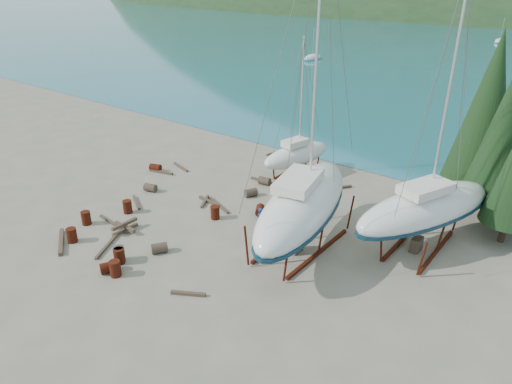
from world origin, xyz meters
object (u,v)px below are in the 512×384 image
Objects in this scene: large_sailboat_far at (425,208)px; small_sailboat_shore at (297,154)px; worker at (261,221)px; large_sailboat_near at (303,203)px.

large_sailboat_far is 12.40m from small_sailboat_shore.
large_sailboat_far is at bearing -37.92° from worker.
large_sailboat_far is 9.02× the size of worker.
large_sailboat_near reaches higher than large_sailboat_far.
large_sailboat_far is (5.30, 4.25, -0.32)m from large_sailboat_near.
large_sailboat_far is 1.49× the size of small_sailboat_shore.
large_sailboat_far reaches higher than worker.
worker is at bearing -129.90° from large_sailboat_far.
worker is at bearing 170.25° from large_sailboat_near.
worker is at bearing -57.05° from small_sailboat_shore.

